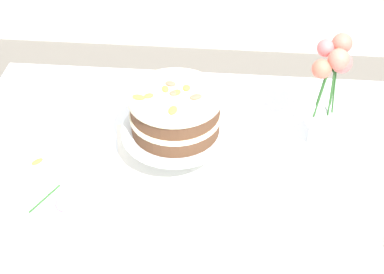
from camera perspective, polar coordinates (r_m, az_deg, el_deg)
The scene contains 7 objects.
dining_table at distance 1.58m, azimuth 1.02°, elevation -7.06°, with size 1.40×1.00×0.74m.
linen_napkin at distance 1.60m, azimuth -1.57°, elevation -1.93°, with size 0.32×0.32×0.00m, color white.
cake_stand at distance 1.54m, azimuth -1.62°, elevation 0.32°, with size 0.29×0.29×0.10m.
layer_cake at distance 1.50m, azimuth -1.68°, elevation 2.53°, with size 0.24×0.24×0.12m.
flower_vase at distance 1.59m, azimuth 13.34°, elevation 4.01°, with size 0.11×0.11×0.33m.
fallen_rose at distance 1.48m, azimuth -12.69°, elevation -6.44°, with size 0.11×0.10×0.04m.
loose_petal_0 at distance 1.64m, azimuth -15.08°, elevation -2.36°, with size 0.04×0.02×0.00m, color yellow.
Camera 1 is at (0.07, -1.10, 1.81)m, focal length 53.83 mm.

